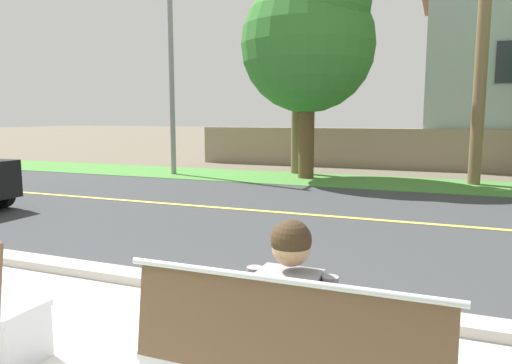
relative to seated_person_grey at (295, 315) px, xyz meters
The scene contains 9 objects.
ground_plane 7.49m from the seated_person_grey, 100.73° to the left, with size 140.00×140.00×0.00m, color #665B4C.
curb_edge 2.27m from the seated_person_grey, 129.60° to the left, with size 44.00×0.30×0.11m, color #ADA89E.
street_asphalt 6.03m from the seated_person_grey, 103.40° to the left, with size 52.00×8.00×0.01m, color #383A3D.
road_centre_line 6.03m from the seated_person_grey, 103.40° to the left, with size 48.00×0.14×0.01m, color #E0CC4C.
far_verge_grass 10.84m from the seated_person_grey, 97.38° to the left, with size 48.00×2.80×0.02m, color #478438.
seated_person_grey is the anchor object (origin of this frame).
streetlamp 13.15m from the seated_person_grey, 124.06° to the left, with size 0.24×2.10×7.06m.
shade_tree_far_left 11.73m from the seated_person_grey, 104.73° to the left, with size 3.83×3.83×6.32m.
garden_wall 14.56m from the seated_person_grey, 96.30° to the left, with size 13.00×0.36×1.40m, color gray.
Camera 1 is at (2.12, -1.78, 1.80)m, focal length 33.03 mm.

